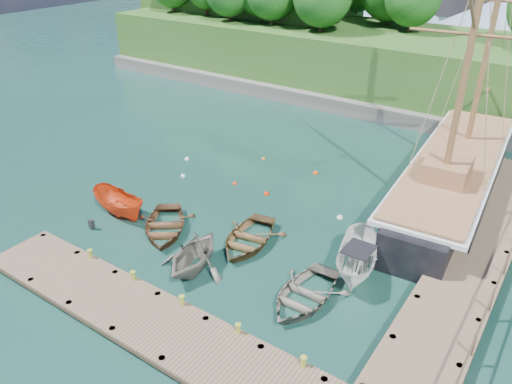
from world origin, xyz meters
TOP-DOWN VIEW (x-y plane):
  - ground at (0.00, 0.00)m, footprint 160.00×160.00m
  - dock_near at (2.00, -6.50)m, footprint 20.00×3.20m
  - dock_east at (11.50, 7.00)m, footprint 3.20×24.00m
  - bollard_0 at (-4.00, -5.10)m, footprint 0.26×0.26m
  - bollard_1 at (-1.00, -5.10)m, footprint 0.26×0.26m
  - bollard_2 at (2.00, -5.10)m, footprint 0.26×0.26m
  - bollard_3 at (5.00, -5.10)m, footprint 0.26×0.26m
  - bollard_4 at (8.00, -5.10)m, footprint 0.26×0.26m
  - rowboat_0 at (-3.32, -0.69)m, footprint 5.44×5.69m
  - rowboat_1 at (0.24, -2.31)m, footprint 4.08×4.51m
  - rowboat_2 at (1.16, 0.96)m, footprint 4.12×5.18m
  - rowboat_3 at (5.88, -1.31)m, footprint 3.29×4.60m
  - motorboat_orange at (-6.74, -0.80)m, footprint 4.43×2.14m
  - cabin_boat_white at (7.00, 1.90)m, footprint 3.13×5.18m
  - schooner at (8.46, 12.68)m, footprint 5.98×26.23m
  - mooring_buoy_0 at (-7.07, 5.02)m, footprint 0.33×0.33m
  - mooring_buoy_1 at (-3.53, 6.11)m, footprint 0.30×0.30m
  - mooring_buoy_2 at (-1.03, 6.11)m, footprint 0.36×0.36m
  - mooring_buoy_3 at (4.06, 6.12)m, footprint 0.36×0.36m
  - mooring_buoy_4 at (-4.12, 10.40)m, footprint 0.28×0.28m
  - mooring_buoy_5 at (0.09, 10.49)m, footprint 0.36×0.36m
  - mooring_buoy_6 at (-8.67, 7.22)m, footprint 0.34×0.34m
  - headland at (-12.88, 31.36)m, footprint 51.00×19.31m

SIDE VIEW (x-z plane):
  - ground at x=0.00m, z-range 0.00..0.00m
  - bollard_0 at x=-4.00m, z-range -0.23..0.23m
  - bollard_1 at x=-1.00m, z-range -0.23..0.23m
  - bollard_2 at x=2.00m, z-range -0.23..0.23m
  - bollard_3 at x=5.00m, z-range -0.23..0.23m
  - bollard_4 at x=8.00m, z-range -0.23..0.23m
  - rowboat_0 at x=-3.32m, z-range -0.48..0.48m
  - rowboat_1 at x=0.24m, z-range -1.05..1.05m
  - rowboat_2 at x=1.16m, z-range -0.48..0.48m
  - rowboat_3 at x=5.88m, z-range -0.47..0.47m
  - motorboat_orange at x=-6.74m, z-range -0.82..0.82m
  - cabin_boat_white at x=7.00m, z-range -0.94..0.94m
  - mooring_buoy_0 at x=-7.07m, z-range -0.16..0.16m
  - mooring_buoy_1 at x=-3.53m, z-range -0.15..0.15m
  - mooring_buoy_2 at x=-1.03m, z-range -0.18..0.18m
  - mooring_buoy_3 at x=4.06m, z-range -0.18..0.18m
  - mooring_buoy_4 at x=-4.12m, z-range -0.14..0.14m
  - mooring_buoy_5 at x=0.09m, z-range -0.18..0.18m
  - mooring_buoy_6 at x=-8.67m, z-range -0.17..0.17m
  - dock_near at x=2.00m, z-range -0.12..0.98m
  - dock_east at x=11.50m, z-range -0.12..0.98m
  - schooner at x=8.46m, z-range -8.43..10.54m
  - headland at x=-12.88m, z-range -0.91..11.99m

